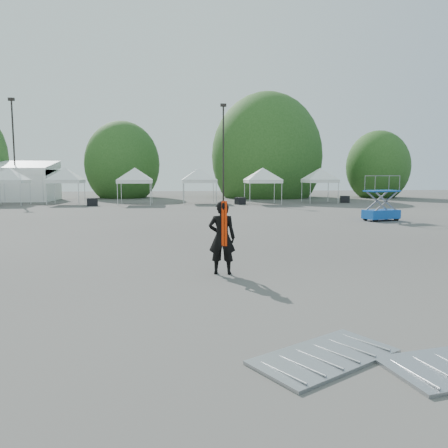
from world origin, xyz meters
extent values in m
plane|color=#474442|center=(0.00, 0.00, 0.00)|extent=(120.00, 120.00, 0.00)
cylinder|color=black|center=(-18.00, 34.00, 5.00)|extent=(0.16, 0.16, 10.00)
cube|color=black|center=(-18.00, 34.00, 10.15)|extent=(0.60, 0.25, 0.30)
cylinder|color=black|center=(3.00, 32.00, 4.75)|extent=(0.16, 0.16, 9.50)
cube|color=black|center=(3.00, 32.00, 9.65)|extent=(0.60, 0.25, 0.30)
cylinder|color=#382314|center=(-8.00, 40.00, 1.14)|extent=(0.36, 0.36, 2.27)
ellipsoid|color=#234B19|center=(-8.00, 40.00, 3.94)|extent=(4.16, 4.16, 4.78)
cylinder|color=#382314|center=(9.00, 39.00, 1.40)|extent=(0.36, 0.36, 2.80)
ellipsoid|color=#234B19|center=(9.00, 39.00, 4.85)|extent=(5.12, 5.12, 5.89)
cylinder|color=#382314|center=(22.00, 37.00, 1.05)|extent=(0.36, 0.36, 2.10)
ellipsoid|color=#234B19|center=(22.00, 37.00, 3.64)|extent=(3.84, 3.84, 4.42)
cylinder|color=silver|center=(-15.19, 26.76, 1.00)|extent=(0.06, 0.06, 2.00)
cylinder|color=silver|center=(-17.83, 29.39, 1.00)|extent=(0.06, 0.06, 2.00)
cylinder|color=silver|center=(-15.19, 29.39, 1.00)|extent=(0.06, 0.06, 2.00)
cube|color=white|center=(-16.51, 28.07, 2.08)|extent=(2.83, 2.83, 0.30)
pyramid|color=white|center=(-16.51, 28.07, 3.33)|extent=(4.01, 4.01, 1.10)
cylinder|color=silver|center=(-13.22, 27.34, 1.00)|extent=(0.06, 0.06, 2.00)
cylinder|color=silver|center=(-10.47, 27.34, 1.00)|extent=(0.06, 0.06, 2.00)
cylinder|color=silver|center=(-13.22, 30.09, 1.00)|extent=(0.06, 0.06, 2.00)
cylinder|color=silver|center=(-10.47, 30.09, 1.00)|extent=(0.06, 0.06, 2.00)
cube|color=white|center=(-11.84, 28.72, 2.08)|extent=(2.95, 2.95, 0.30)
pyramid|color=white|center=(-11.84, 28.72, 3.33)|extent=(4.17, 4.17, 1.10)
cylinder|color=silver|center=(-6.93, 26.12, 1.00)|extent=(0.06, 0.06, 2.00)
cylinder|color=silver|center=(-4.12, 26.12, 1.00)|extent=(0.06, 0.06, 2.00)
cylinder|color=silver|center=(-6.93, 28.94, 1.00)|extent=(0.06, 0.06, 2.00)
cylinder|color=silver|center=(-4.12, 28.94, 1.00)|extent=(0.06, 0.06, 2.00)
cube|color=white|center=(-5.53, 27.53, 2.08)|extent=(3.02, 3.02, 0.30)
pyramid|color=white|center=(-5.53, 27.53, 3.33)|extent=(4.27, 4.27, 1.10)
cylinder|color=silver|center=(-1.15, 27.33, 1.00)|extent=(0.06, 0.06, 2.00)
cylinder|color=silver|center=(1.81, 27.33, 1.00)|extent=(0.06, 0.06, 2.00)
cylinder|color=silver|center=(-1.15, 30.29, 1.00)|extent=(0.06, 0.06, 2.00)
cylinder|color=silver|center=(1.81, 30.29, 1.00)|extent=(0.06, 0.06, 2.00)
cube|color=white|center=(0.33, 28.81, 2.08)|extent=(3.16, 3.16, 0.30)
pyramid|color=white|center=(0.33, 28.81, 3.33)|extent=(4.47, 4.47, 1.10)
cylinder|color=silver|center=(4.63, 25.59, 1.00)|extent=(0.06, 0.06, 2.00)
cylinder|color=silver|center=(7.52, 25.59, 1.00)|extent=(0.06, 0.06, 2.00)
cylinder|color=silver|center=(4.63, 28.48, 1.00)|extent=(0.06, 0.06, 2.00)
cylinder|color=silver|center=(7.52, 28.48, 1.00)|extent=(0.06, 0.06, 2.00)
cube|color=white|center=(6.08, 27.04, 2.08)|extent=(3.09, 3.09, 0.30)
pyramid|color=white|center=(6.08, 27.04, 3.33)|extent=(4.38, 4.38, 1.10)
cylinder|color=silver|center=(10.54, 26.78, 1.00)|extent=(0.06, 0.06, 2.00)
cylinder|color=silver|center=(13.24, 26.78, 1.00)|extent=(0.06, 0.06, 2.00)
cylinder|color=silver|center=(10.54, 29.48, 1.00)|extent=(0.06, 0.06, 2.00)
cylinder|color=silver|center=(13.24, 29.48, 1.00)|extent=(0.06, 0.06, 2.00)
cube|color=white|center=(11.89, 28.13, 2.08)|extent=(2.91, 2.91, 0.30)
pyramid|color=white|center=(11.89, 28.13, 3.33)|extent=(4.11, 4.11, 1.10)
imported|color=black|center=(-0.84, -0.99, 1.00)|extent=(0.80, 0.60, 2.00)
cube|color=#EF2E04|center=(-0.84, -1.19, 1.40)|extent=(0.16, 0.03, 1.20)
cube|color=navy|center=(10.00, 11.69, 0.38)|extent=(2.25, 1.53, 0.51)
cube|color=navy|center=(10.00, 11.69, 1.75)|extent=(2.15, 1.47, 0.09)
cylinder|color=black|center=(9.37, 11.08, 0.15)|extent=(0.33, 0.21, 0.31)
cylinder|color=black|center=(10.85, 11.49, 0.15)|extent=(0.33, 0.21, 0.31)
cylinder|color=black|center=(9.15, 11.90, 0.15)|extent=(0.33, 0.21, 0.31)
cylinder|color=black|center=(10.63, 12.31, 0.15)|extent=(0.33, 0.21, 0.31)
cube|color=#999CA1|center=(0.05, -6.64, 0.02)|extent=(2.45, 2.04, 0.05)
cube|color=black|center=(-9.10, 26.21, 0.34)|extent=(1.02, 0.87, 0.69)
cube|color=black|center=(3.92, 26.57, 0.33)|extent=(1.03, 0.92, 0.65)
cube|color=black|center=(14.33, 27.83, 0.33)|extent=(0.99, 0.86, 0.66)
camera|label=1|loc=(-2.13, -12.60, 2.69)|focal=35.00mm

